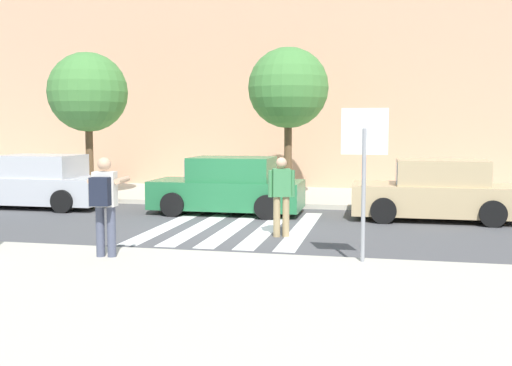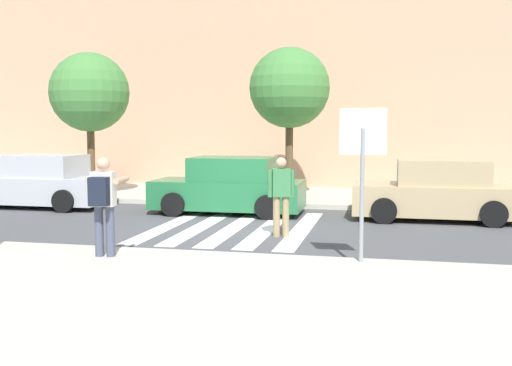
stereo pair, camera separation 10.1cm
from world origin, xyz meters
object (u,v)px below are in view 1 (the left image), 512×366
Objects in this scene: stop_sign at (364,150)px; street_tree_west at (88,93)px; pedestrian_crossing at (281,192)px; parked_car_silver at (39,183)px; parked_car_tan at (436,192)px; parked_car_green at (229,187)px; street_tree_center at (288,88)px; photographer_with_backpack at (105,198)px.

stop_sign is 0.56× the size of street_tree_west.
parked_car_silver is at bearing 158.06° from pedestrian_crossing.
parked_car_tan is (3.48, 3.12, -0.25)m from pedestrian_crossing.
pedestrian_crossing is at bearing -57.44° from parked_car_green.
parked_car_silver is (-7.74, 3.12, -0.25)m from pedestrian_crossing.
street_tree_center is at bearing 66.04° from parked_car_green.
stop_sign is at bearing -72.92° from street_tree_center.
pedestrian_crossing is (-1.83, 2.64, -1.02)m from stop_sign.
parked_car_silver is at bearing -108.58° from street_tree_west.
parked_car_silver is 5.75m from parked_car_green.
photographer_with_backpack is 0.42× the size of parked_car_tan.
photographer_with_backpack is 0.37× the size of street_tree_center.
parked_car_tan is (5.47, -0.00, 0.00)m from parked_car_green.
pedestrian_crossing is at bearing -35.29° from street_tree_west.
pedestrian_crossing reaches higher than parked_car_silver.
pedestrian_crossing is 9.04m from street_tree_west.
street_tree_west is 0.98× the size of street_tree_center.
parked_car_green is at bearing -20.47° from street_tree_west.
pedestrian_crossing is 0.42× the size of parked_car_silver.
street_tree_west is at bearing 169.78° from parked_car_tan.
parked_car_silver is 1.00× the size of parked_car_tan.
pedestrian_crossing is at bearing -138.12° from parked_car_tan.
street_tree_west is (-8.92, 7.67, 1.44)m from stop_sign.
parked_car_silver is 0.89× the size of street_tree_west.
street_tree_center reaches higher than street_tree_west.
street_tree_west is (-5.11, 1.91, 2.72)m from parked_car_green.
photographer_with_backpack is at bearing -61.03° from street_tree_west.
street_tree_west reaches higher than pedestrian_crossing.
photographer_with_backpack is at bearing -94.87° from parked_car_green.
stop_sign is 0.62× the size of parked_car_silver.
street_tree_center is (-4.26, 2.72, 2.82)m from parked_car_tan.
photographer_with_backpack is 0.42× the size of parked_car_green.
pedestrian_crossing is 0.42× the size of parked_car_green.
street_tree_west reaches higher than parked_car_silver.
parked_car_tan is (11.22, 0.00, 0.00)m from parked_car_silver.
parked_car_green is 0.88× the size of street_tree_center.
pedestrian_crossing reaches higher than parked_car_green.
parked_car_green is 5.47m from parked_car_tan.
parked_car_tan is at bearing 0.00° from parked_car_silver.
parked_car_tan is (1.65, 5.76, -1.27)m from stop_sign.
street_tree_center reaches higher than parked_car_silver.
photographer_with_backpack reaches higher than parked_car_tan.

